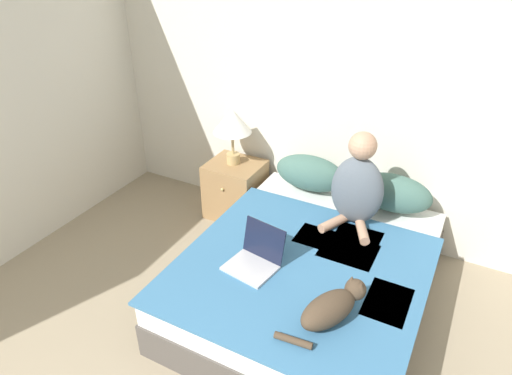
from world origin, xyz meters
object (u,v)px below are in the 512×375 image
object	(u,v)px
person_sitting	(357,186)
nightstand	(235,189)
pillow_far	(393,193)
cat_tabby	(332,307)
table_lamp	(232,122)
laptop_open	(255,258)
bed	(309,277)
pillow_near	(310,173)

from	to	relation	value
person_sitting	nightstand	world-z (taller)	person_sitting
pillow_far	cat_tabby	size ratio (longest dim) A/B	1.15
person_sitting	cat_tabby	bearing A→B (deg)	-79.42
cat_tabby	pillow_far	bearing A→B (deg)	24.24
nightstand	table_lamp	world-z (taller)	table_lamp
laptop_open	nightstand	bearing A→B (deg)	135.42
table_lamp	cat_tabby	bearing A→B (deg)	-42.50
person_sitting	laptop_open	world-z (taller)	person_sitting
pillow_far	person_sitting	distance (m)	0.40
pillow_far	laptop_open	xyz separation A→B (m)	(-0.62, -1.10, -0.09)
bed	nightstand	bearing A→B (deg)	144.27
pillow_far	table_lamp	world-z (taller)	table_lamp
bed	pillow_near	distance (m)	0.95
laptop_open	nightstand	size ratio (longest dim) A/B	0.68
pillow_far	table_lamp	bearing A→B (deg)	-178.25
bed	laptop_open	xyz separation A→B (m)	(-0.28, -0.30, 0.28)
person_sitting	nightstand	xyz separation A→B (m)	(-1.18, 0.26, -0.48)
bed	pillow_near	world-z (taller)	pillow_near
pillow_far	nightstand	size ratio (longest dim) A/B	1.13
bed	cat_tabby	size ratio (longest dim) A/B	3.71
bed	cat_tabby	distance (m)	0.69
cat_tabby	person_sitting	bearing A→B (deg)	35.53
cat_tabby	laptop_open	xyz separation A→B (m)	(-0.60, 0.22, -0.04)
person_sitting	pillow_far	bearing A→B (deg)	56.31
pillow_near	person_sitting	size ratio (longest dim) A/B	0.83
person_sitting	laptop_open	size ratio (longest dim) A/B	2.03
nightstand	table_lamp	distance (m)	0.65
bed	person_sitting	size ratio (longest dim) A/B	2.66
pillow_far	table_lamp	distance (m)	1.44
table_lamp	bed	bearing A→B (deg)	-35.49
laptop_open	bed	bearing A→B (deg)	56.05
pillow_near	laptop_open	xyz separation A→B (m)	(0.06, -1.10, -0.09)
person_sitting	laptop_open	bearing A→B (deg)	-117.81
pillow_far	nightstand	bearing A→B (deg)	-177.93
person_sitting	nightstand	bearing A→B (deg)	167.74
table_lamp	laptop_open	bearing A→B (deg)	-53.40
pillow_far	cat_tabby	bearing A→B (deg)	-90.71
pillow_far	laptop_open	size ratio (longest dim) A/B	1.68
cat_tabby	table_lamp	size ratio (longest dim) A/B	1.01
bed	pillow_near	bearing A→B (deg)	113.23
pillow_far	cat_tabby	world-z (taller)	pillow_far
person_sitting	table_lamp	bearing A→B (deg)	167.60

